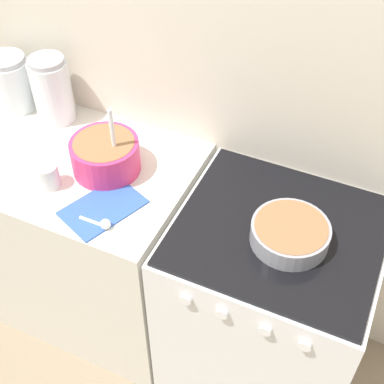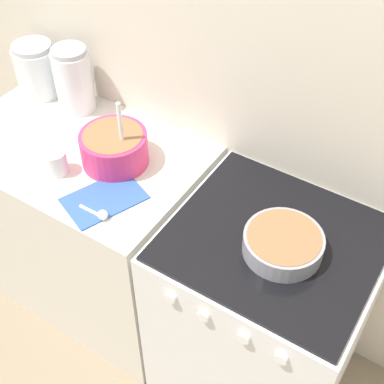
{
  "view_description": "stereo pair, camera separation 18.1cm",
  "coord_description": "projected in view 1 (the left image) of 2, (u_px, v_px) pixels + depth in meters",
  "views": [
    {
      "loc": [
        0.58,
        -0.86,
        2.21
      ],
      "look_at": [
        0.05,
        0.31,
        0.93
      ],
      "focal_mm": 50.0,
      "sensor_mm": 36.0,
      "label": 1
    },
    {
      "loc": [
        0.74,
        -0.77,
        2.21
      ],
      "look_at": [
        0.05,
        0.31,
        0.93
      ],
      "focal_mm": 50.0,
      "sensor_mm": 36.0,
      "label": 2
    }
  ],
  "objects": [
    {
      "name": "wall_back",
      "position": [
        221.0,
        70.0,
        1.86
      ],
      "size": [
        4.97,
        0.05,
        2.4
      ],
      "color": "beige",
      "rests_on": "ground_plane"
    },
    {
      "name": "countertop_cabinet",
      "position": [
        80.0,
        235.0,
        2.32
      ],
      "size": [
        0.98,
        0.63,
        0.88
      ],
      "color": "silver",
      "rests_on": "ground_plane"
    },
    {
      "name": "stove",
      "position": [
        266.0,
        305.0,
        2.07
      ],
      "size": [
        0.69,
        0.65,
        0.88
      ],
      "color": "silver",
      "rests_on": "ground_plane"
    },
    {
      "name": "mixing_bowl",
      "position": [
        105.0,
        154.0,
        1.92
      ],
      "size": [
        0.25,
        0.25,
        0.28
      ],
      "color": "#E0336B",
      "rests_on": "countertop_cabinet"
    },
    {
      "name": "baking_pan",
      "position": [
        290.0,
        233.0,
        1.7
      ],
      "size": [
        0.25,
        0.25,
        0.07
      ],
      "color": "gray",
      "rests_on": "stove"
    },
    {
      "name": "storage_jar_left",
      "position": [
        11.0,
        86.0,
        2.18
      ],
      "size": [
        0.18,
        0.18,
        0.23
      ],
      "color": "silver",
      "rests_on": "countertop_cabinet"
    },
    {
      "name": "storage_jar_middle",
      "position": [
        53.0,
        94.0,
        2.11
      ],
      "size": [
        0.15,
        0.15,
        0.27
      ],
      "color": "silver",
      "rests_on": "countertop_cabinet"
    },
    {
      "name": "tin_can",
      "position": [
        48.0,
        176.0,
        1.88
      ],
      "size": [
        0.08,
        0.08,
        0.09
      ],
      "color": "silver",
      "rests_on": "countertop_cabinet"
    },
    {
      "name": "recipe_page",
      "position": [
        103.0,
        207.0,
        1.83
      ],
      "size": [
        0.27,
        0.32,
        0.01
      ],
      "color": "#3359B2",
      "rests_on": "countertop_cabinet"
    },
    {
      "name": "measuring_spoon",
      "position": [
        102.0,
        224.0,
        1.76
      ],
      "size": [
        0.12,
        0.04,
        0.04
      ],
      "color": "white",
      "rests_on": "countertop_cabinet"
    }
  ]
}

